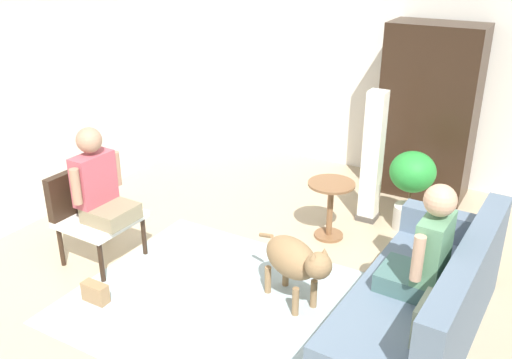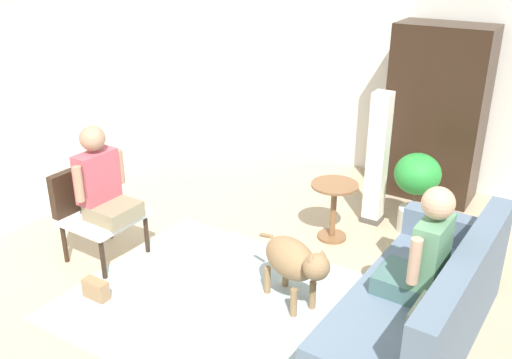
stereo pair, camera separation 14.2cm
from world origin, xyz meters
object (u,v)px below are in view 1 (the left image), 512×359
person_on_couch (426,250)px  armoire_cabinet (429,112)px  person_on_armchair (99,183)px  potted_plant (412,181)px  handbag (95,293)px  round_end_table (330,203)px  couch (425,303)px  armchair (90,207)px  dog (295,260)px  column_lamp (373,159)px

person_on_couch → armoire_cabinet: (-0.69, 2.67, 0.22)m
armoire_cabinet → person_on_armchair: bearing=-124.8°
person_on_couch → person_on_armchair: bearing=-172.9°
potted_plant → handbag: potted_plant is taller
person_on_couch → person_on_armchair: 2.80m
round_end_table → armoire_cabinet: bearing=72.6°
couch → armchair: couch is taller
dog → column_lamp: (0.02, 1.74, 0.29)m
couch → person_on_armchair: (-2.83, -0.38, 0.48)m
armchair → handbag: (0.53, -0.53, -0.43)m
handbag → couch: bearing=20.3°
couch → person_on_couch: bearing=-145.9°
couch → armoire_cabinet: size_ratio=1.03×
round_end_table → column_lamp: column_lamp is taller
couch → round_end_table: size_ratio=3.38×
potted_plant → armoire_cabinet: armoire_cabinet is taller
potted_plant → handbag: size_ratio=3.69×
couch → handbag: couch is taller
couch → potted_plant: (-0.59, 1.65, 0.23)m
person_on_armchair → handbag: (0.37, -0.53, -0.70)m
armchair → armoire_cabinet: 3.79m
potted_plant → dog: bearing=-104.0°
round_end_table → column_lamp: size_ratio=0.42×
couch → person_on_armchair: person_on_armchair is taller
person_on_couch → armoire_cabinet: armoire_cabinet is taller
round_end_table → armoire_cabinet: size_ratio=0.30×
round_end_table → column_lamp: (0.21, 0.56, 0.32)m
column_lamp → armoire_cabinet: armoire_cabinet is taller
couch → armoire_cabinet: armoire_cabinet is taller
column_lamp → handbag: 2.99m
person_on_armchair → column_lamp: bearing=48.1°
couch → dog: size_ratio=2.48×
armchair → potted_plant: 3.13m
couch → armchair: size_ratio=2.33×
armchair → column_lamp: size_ratio=0.61×
couch → dog: 1.04m
person_on_armchair → handbag: 0.95m
person_on_couch → armoire_cabinet: 2.76m
handbag → person_on_couch: bearing=20.0°
round_end_table → handbag: (-1.23, -1.98, -0.29)m
armoire_cabinet → handbag: bearing=-115.9°
person_on_couch → dog: bearing=-176.2°
round_end_table → handbag: bearing=-121.8°
armchair → dog: 1.97m
person_on_couch → armoire_cabinet: bearing=104.4°
armoire_cabinet → handbag: 4.04m
couch → person_on_armchair: bearing=-172.4°
person_on_couch → potted_plant: (-0.55, 1.68, -0.23)m
person_on_couch → potted_plant: 1.78m
potted_plant → column_lamp: size_ratio=0.60×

